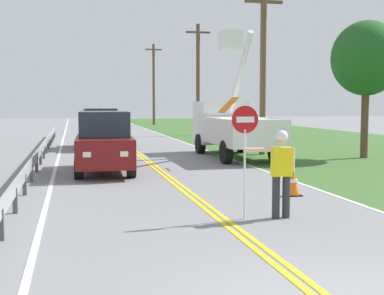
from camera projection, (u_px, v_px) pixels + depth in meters
The scene contains 16 objects.
grass_verge_right at pixel (352, 148), 27.81m from camera, with size 16.00×110.00×0.01m, color #3D662D.
centerline_yellow_left at pixel (134, 152), 25.21m from camera, with size 0.11×110.00×0.01m, color yellow.
centerline_yellow_right at pixel (138, 152), 25.25m from camera, with size 0.11×110.00×0.01m, color yellow.
edge_line_right at pixel (207, 151), 26.03m from camera, with size 0.12×110.00×0.01m, color silver.
edge_line_left at pixel (59, 154), 24.43m from camera, with size 0.12×110.00×0.01m, color silver.
flagger_worker at pixel (281, 168), 10.71m from camera, with size 1.09×0.27×1.83m.
stop_sign_paddle at pixel (245, 136), 10.55m from camera, with size 0.56×0.04×2.33m.
utility_bucket_truck at pixel (232, 125), 23.07m from camera, with size 2.67×6.81×5.58m.
oncoming_suv_nearest at pixel (104, 142), 17.81m from camera, with size 2.06×4.67×2.10m.
oncoming_suv_second at pixel (100, 128), 27.42m from camera, with size 1.98×4.64×2.10m.
utility_pole_near at pixel (263, 68), 23.83m from camera, with size 1.80×0.28×7.57m.
utility_pole_mid at pixel (198, 78), 38.03m from camera, with size 1.80×0.28×8.11m.
utility_pole_far at pixel (154, 83), 56.59m from camera, with size 1.80×0.28×8.76m.
traffic_cone_lead at pixel (293, 183), 13.39m from camera, with size 0.40×0.40×0.70m.
guardrail_left_shoulder at pixel (42, 149), 21.21m from camera, with size 0.10×32.00×0.71m.
roadside_tree_verge at pixel (366, 59), 22.24m from camera, with size 3.00×3.00×5.90m.
Camera 1 is at (-2.94, -5.09, 2.38)m, focal length 48.66 mm.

